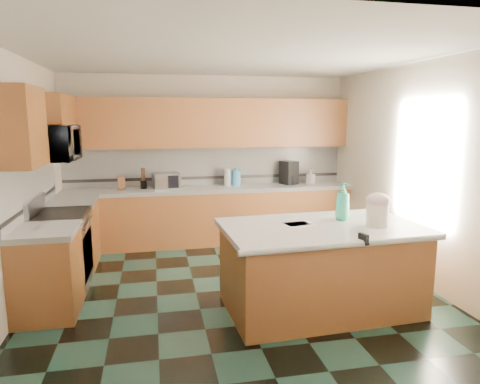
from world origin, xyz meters
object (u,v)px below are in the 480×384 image
object	(u,v)px
treat_jar	(377,215)
soap_bottle_island	(343,201)
knife_block	(121,183)
coffee_maker	(289,173)
island_top	(322,228)
island_base	(320,270)
toaster_oven	(166,181)

from	to	relation	value
treat_jar	soap_bottle_island	world-z (taller)	soap_bottle_island
knife_block	coffee_maker	distance (m)	2.73
island_top	knife_block	distance (m)	3.50
island_base	island_top	size ratio (longest dim) A/B	0.95
toaster_oven	treat_jar	bearing A→B (deg)	-64.21
island_top	soap_bottle_island	world-z (taller)	soap_bottle_island
soap_bottle_island	coffee_maker	size ratio (longest dim) A/B	1.06
soap_bottle_island	knife_block	world-z (taller)	soap_bottle_island
treat_jar	knife_block	world-z (taller)	treat_jar
coffee_maker	soap_bottle_island	bearing A→B (deg)	-117.36
treat_jar	knife_block	size ratio (longest dim) A/B	1.18
toaster_oven	knife_block	bearing A→B (deg)	170.19
toaster_oven	coffee_maker	xyz separation A→B (m)	(2.04, 0.03, 0.07)
island_base	treat_jar	size ratio (longest dim) A/B	8.25
treat_jar	toaster_oven	world-z (taller)	toaster_oven
island_base	soap_bottle_island	xyz separation A→B (m)	(0.31, 0.19, 0.70)
coffee_maker	toaster_oven	bearing A→B (deg)	158.38
island_base	island_top	distance (m)	0.46
island_base	knife_block	size ratio (longest dim) A/B	9.77
island_base	soap_bottle_island	world-z (taller)	soap_bottle_island
soap_bottle_island	toaster_oven	bearing A→B (deg)	106.92
toaster_oven	coffee_maker	world-z (taller)	coffee_maker
island_top	coffee_maker	size ratio (longest dim) A/B	5.29
island_top	coffee_maker	distance (m)	2.81
island_base	soap_bottle_island	distance (m)	0.78
coffee_maker	knife_block	bearing A→B (deg)	158.17
island_top	knife_block	world-z (taller)	knife_block
soap_bottle_island	knife_block	distance (m)	3.57
island_top	soap_bottle_island	size ratio (longest dim) A/B	5.00
island_top	coffee_maker	world-z (taller)	coffee_maker
soap_bottle_island	toaster_oven	xyz separation A→B (m)	(-1.82, 2.54, -0.09)
island_base	toaster_oven	world-z (taller)	toaster_oven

